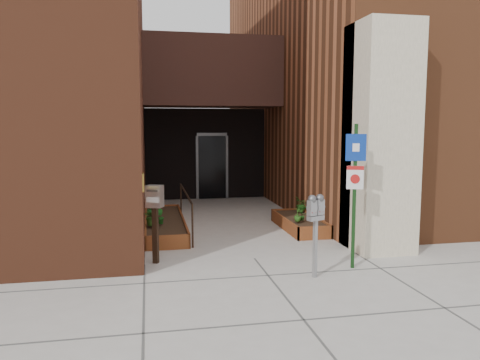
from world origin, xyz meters
TOP-DOWN VIEW (x-y plane):
  - ground at (0.00, 0.00)m, footprint 80.00×80.00m
  - architecture at (-0.18, 6.89)m, footprint 20.00×14.60m
  - planter_left at (-1.55, 2.70)m, footprint 0.90×3.60m
  - planter_right at (1.60, 2.20)m, footprint 0.80×2.20m
  - handrail at (-1.05, 2.65)m, footprint 0.04×3.34m
  - parking_meter at (0.72, -1.23)m, footprint 0.32×0.21m
  - sign_post at (1.54, -0.88)m, footprint 0.33×0.13m
  - payment_dropbox at (-1.80, 0.08)m, footprint 0.34×0.30m
  - shrub_left_a at (-1.85, 1.89)m, footprint 0.50×0.50m
  - shrub_left_b at (-1.67, 2.02)m, footprint 0.25×0.25m
  - shrub_left_c at (-1.85, 3.07)m, footprint 0.26×0.26m
  - shrub_left_d at (-1.63, 3.89)m, footprint 0.19×0.19m
  - shrub_right_a at (1.38, 1.67)m, footprint 0.21×0.21m
  - shrub_right_b at (1.52, 1.77)m, footprint 0.21×0.21m
  - shrub_right_c at (1.85, 2.84)m, footprint 0.38×0.38m

SIDE VIEW (x-z plane):
  - ground at x=0.00m, z-range 0.00..0.00m
  - planter_left at x=-1.55m, z-range -0.02..0.28m
  - planter_right at x=1.60m, z-range -0.02..0.28m
  - shrub_right_a at x=1.38m, z-range 0.30..0.60m
  - shrub_left_b at x=-1.67m, z-range 0.30..0.63m
  - shrub_left_d at x=-1.63m, z-range 0.30..0.63m
  - shrub_left_c at x=-1.85m, z-range 0.30..0.65m
  - shrub_right_b at x=1.52m, z-range 0.30..0.66m
  - shrub_right_c at x=1.85m, z-range 0.30..0.67m
  - shrub_left_a at x=-1.85m, z-range 0.30..0.70m
  - handrail at x=-1.05m, z-range 0.30..1.20m
  - payment_dropbox at x=-1.80m, z-range 0.31..1.72m
  - parking_meter at x=0.72m, z-range 0.37..1.74m
  - sign_post at x=1.54m, z-range 0.29..2.77m
  - architecture at x=-0.18m, z-range -0.02..9.98m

